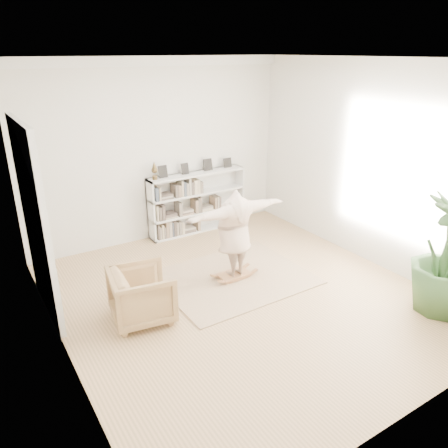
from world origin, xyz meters
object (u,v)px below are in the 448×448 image
(houseplant, at_px, (447,257))
(armchair, at_px, (142,295))
(rocker_board, at_px, (234,275))
(bookshelf, at_px, (197,203))
(person, at_px, (234,231))

(houseplant, bearing_deg, armchair, 150.81)
(rocker_board, bearing_deg, bookshelf, 76.29)
(rocker_board, bearing_deg, houseplant, -50.20)
(bookshelf, xyz_separation_m, rocker_board, (-0.53, -2.26, -0.56))
(armchair, distance_m, houseplant, 4.49)
(armchair, xyz_separation_m, houseplant, (3.89, -2.17, 0.50))
(person, bearing_deg, rocker_board, 179.58)
(rocker_board, distance_m, person, 0.83)
(bookshelf, height_order, person, person)
(bookshelf, distance_m, rocker_board, 2.39)
(bookshelf, bearing_deg, armchair, -132.42)
(houseplant, bearing_deg, rocker_board, 130.22)
(rocker_board, bearing_deg, person, 179.58)
(bookshelf, relative_size, person, 1.17)
(person, bearing_deg, armchair, 8.93)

